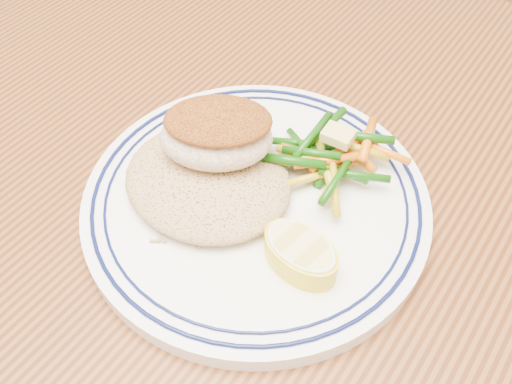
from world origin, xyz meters
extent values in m
cube|color=#4A240E|center=(0.00, 0.00, 0.73)|extent=(1.50, 0.90, 0.04)
cylinder|color=#4A240E|center=(-0.68, 0.38, 0.35)|extent=(0.07, 0.07, 0.71)
cylinder|color=white|center=(0.04, 0.04, 0.76)|extent=(0.27, 0.27, 0.01)
torus|color=#0A113F|center=(0.04, 0.04, 0.77)|extent=(0.25, 0.25, 0.00)
torus|color=#0A113F|center=(0.04, 0.04, 0.77)|extent=(0.23, 0.23, 0.00)
ellipsoid|color=#A07E50|center=(0.01, 0.03, 0.78)|extent=(0.13, 0.12, 0.03)
ellipsoid|color=beige|center=(0.00, 0.05, 0.80)|extent=(0.11, 0.10, 0.04)
ellipsoid|color=brown|center=(0.00, 0.05, 0.82)|extent=(0.10, 0.09, 0.02)
cylinder|color=#114708|center=(0.08, 0.10, 0.77)|extent=(0.01, 0.05, 0.01)
cylinder|color=#B79D13|center=(0.05, 0.10, 0.77)|extent=(0.03, 0.05, 0.01)
cylinder|color=#114708|center=(0.06, 0.11, 0.77)|extent=(0.01, 0.06, 0.01)
cylinder|color=#114708|center=(0.05, 0.11, 0.77)|extent=(0.05, 0.04, 0.01)
cylinder|color=#B79D13|center=(0.09, 0.08, 0.77)|extent=(0.01, 0.05, 0.01)
cylinder|color=#114708|center=(0.06, 0.10, 0.77)|extent=(0.06, 0.01, 0.01)
cylinder|color=#114708|center=(0.08, 0.09, 0.77)|extent=(0.05, 0.01, 0.01)
cylinder|color=#DA650A|center=(0.05, 0.08, 0.77)|extent=(0.05, 0.04, 0.01)
cylinder|color=#B79D13|center=(0.07, 0.08, 0.77)|extent=(0.04, 0.05, 0.01)
cylinder|color=#DA650A|center=(0.08, 0.10, 0.78)|extent=(0.04, 0.03, 0.01)
cylinder|color=#114708|center=(0.05, 0.10, 0.77)|extent=(0.04, 0.03, 0.01)
cylinder|color=#114708|center=(0.05, 0.08, 0.78)|extent=(0.02, 0.05, 0.01)
cylinder|color=#DA650A|center=(0.08, 0.11, 0.78)|extent=(0.05, 0.02, 0.01)
cylinder|color=#DA650A|center=(0.06, 0.09, 0.78)|extent=(0.05, 0.01, 0.01)
cylinder|color=#B79D13|center=(0.06, 0.09, 0.78)|extent=(0.05, 0.03, 0.01)
cylinder|color=#B79D13|center=(0.08, 0.09, 0.78)|extent=(0.05, 0.05, 0.01)
cylinder|color=#114708|center=(0.10, 0.09, 0.78)|extent=(0.05, 0.03, 0.01)
cylinder|color=#B79D13|center=(0.05, 0.07, 0.78)|extent=(0.04, 0.04, 0.01)
cylinder|color=#B79D13|center=(0.09, 0.12, 0.78)|extent=(0.05, 0.02, 0.01)
cylinder|color=#114708|center=(0.05, 0.12, 0.78)|extent=(0.01, 0.05, 0.01)
cylinder|color=#B79D13|center=(0.09, 0.07, 0.78)|extent=(0.04, 0.05, 0.01)
cylinder|color=#DA650A|center=(0.08, 0.11, 0.78)|extent=(0.03, 0.06, 0.01)
cylinder|color=#B79D13|center=(0.05, 0.08, 0.78)|extent=(0.04, 0.03, 0.01)
cylinder|color=#DA650A|center=(0.10, 0.13, 0.78)|extent=(0.05, 0.01, 0.01)
cylinder|color=#DA650A|center=(0.09, 0.13, 0.79)|extent=(0.02, 0.05, 0.01)
cylinder|color=#114708|center=(0.05, 0.07, 0.79)|extent=(0.05, 0.03, 0.01)
cylinder|color=#DA650A|center=(0.07, 0.09, 0.78)|extent=(0.04, 0.04, 0.01)
cylinder|color=#114708|center=(0.09, 0.08, 0.79)|extent=(0.01, 0.06, 0.01)
cylinder|color=#114708|center=(0.06, 0.09, 0.79)|extent=(0.05, 0.02, 0.01)
cylinder|color=#114708|center=(0.05, 0.10, 0.79)|extent=(0.01, 0.06, 0.01)
cylinder|color=#114708|center=(0.09, 0.12, 0.79)|extent=(0.04, 0.03, 0.01)
cube|color=#DBCC6B|center=(0.07, 0.10, 0.80)|extent=(0.02, 0.02, 0.01)
torus|color=white|center=(0.10, 0.01, 0.79)|extent=(0.06, 0.06, 0.00)
camera|label=1|loc=(0.20, -0.19, 1.10)|focal=40.00mm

